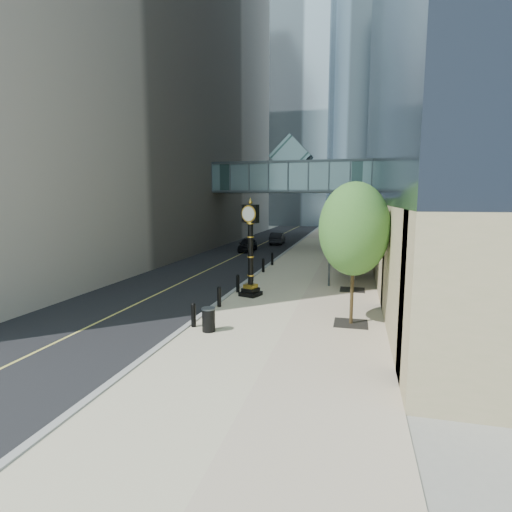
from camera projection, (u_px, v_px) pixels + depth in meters
The scene contains 17 objects.
ground at pixel (251, 342), 14.88m from camera, with size 320.00×320.00×0.00m, color gray.
road at pixel (275, 238), 54.97m from camera, with size 8.00×180.00×0.02m, color black.
sidewalk at pixel (334, 239), 53.05m from camera, with size 8.00×180.00×0.06m, color #BBAF8F.
curb at pixel (304, 238), 54.01m from camera, with size 0.25×180.00×0.07m, color gray.
midrise_left at pixel (115, 55), 41.08m from camera, with size 20.00×58.00×40.00m, color #B8A990.
distant_tower_a at pixel (277, 39), 84.73m from camera, with size 24.00×22.00×78.00m, color silver.
distant_tower_b at pixel (385, 35), 97.58m from camera, with size 26.00×24.00×90.00m, color silver.
distant_tower_c at pixel (328, 113), 126.96m from camera, with size 22.00×22.00×65.00m, color silver.
skywalk at pixel (291, 175), 41.39m from camera, with size 17.00×4.20×5.80m.
entrance_canopy at pixel (353, 215), 26.89m from camera, with size 3.00×8.00×4.38m.
bollard_row at pixel (245, 279), 24.10m from camera, with size 0.20×16.20×0.90m.
street_trees at pixel (355, 222), 27.81m from camera, with size 2.89×28.73×5.94m.
street_clock at pixel (251, 255), 21.45m from camera, with size 1.23×1.23×5.15m.
trash_bin at pixel (209, 320), 15.85m from camera, with size 0.52×0.52×0.90m, color black.
pedestrian at pixel (353, 267), 26.03m from camera, with size 0.59×0.39×1.62m, color #A7A399.
car_near at pixel (248, 245), 40.49m from camera, with size 1.59×3.95×1.35m, color black.
car_far at pixel (277, 238), 47.11m from camera, with size 1.44×4.13×1.36m, color black.
Camera 1 is at (3.65, -13.80, 5.29)m, focal length 28.00 mm.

